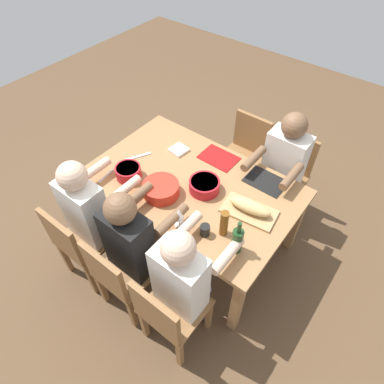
% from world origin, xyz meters
% --- Properties ---
extents(ground_plane, '(8.00, 8.00, 0.00)m').
position_xyz_m(ground_plane, '(0.00, 0.00, 0.00)').
color(ground_plane, brown).
extents(dining_table, '(1.67, 1.07, 0.74)m').
position_xyz_m(dining_table, '(0.00, 0.00, 0.66)').
color(dining_table, '#9E7044').
rests_on(dining_table, ground_plane).
extents(chair_near_left, '(0.40, 0.40, 0.85)m').
position_xyz_m(chair_near_left, '(-0.46, -0.86, 0.48)').
color(chair_near_left, olive).
rests_on(chair_near_left, ground_plane).
extents(diner_near_left, '(0.41, 0.53, 1.20)m').
position_xyz_m(diner_near_left, '(-0.46, -0.67, 0.70)').
color(diner_near_left, '#2D2D38').
rests_on(diner_near_left, ground_plane).
extents(chair_far_right, '(0.40, 0.40, 0.85)m').
position_xyz_m(chair_far_right, '(0.46, 0.86, 0.48)').
color(chair_far_right, olive).
rests_on(chair_far_right, ground_plane).
extents(diner_far_right, '(0.41, 0.53, 1.20)m').
position_xyz_m(diner_far_right, '(0.46, 0.67, 0.70)').
color(diner_far_right, '#2D2D38').
rests_on(diner_far_right, ground_plane).
extents(chair_near_center, '(0.40, 0.40, 0.85)m').
position_xyz_m(chair_near_center, '(0.00, -0.86, 0.48)').
color(chair_near_center, olive).
rests_on(chair_near_center, ground_plane).
extents(chair_far_center, '(0.40, 0.40, 0.85)m').
position_xyz_m(chair_far_center, '(0.00, 0.86, 0.48)').
color(chair_far_center, olive).
rests_on(chair_far_center, ground_plane).
extents(diner_far_center, '(0.41, 0.53, 1.20)m').
position_xyz_m(diner_far_center, '(-0.00, 0.67, 0.70)').
color(diner_far_center, '#2D2D38').
rests_on(diner_far_center, ground_plane).
extents(chair_far_left, '(0.40, 0.40, 0.85)m').
position_xyz_m(chair_far_left, '(-0.46, 0.86, 0.48)').
color(chair_far_left, olive).
rests_on(chair_far_left, ground_plane).
extents(diner_far_left, '(0.41, 0.53, 1.20)m').
position_xyz_m(diner_far_left, '(-0.46, 0.67, 0.70)').
color(diner_far_left, '#2D2D38').
rests_on(diner_far_left, ground_plane).
extents(serving_bowl_pasta, '(0.24, 0.24, 0.09)m').
position_xyz_m(serving_bowl_pasta, '(-0.12, -0.00, 0.79)').
color(serving_bowl_pasta, '#B21923').
rests_on(serving_bowl_pasta, dining_table).
extents(serving_bowl_salad, '(0.28, 0.28, 0.10)m').
position_xyz_m(serving_bowl_salad, '(0.12, 0.24, 0.80)').
color(serving_bowl_salad, red).
rests_on(serving_bowl_salad, dining_table).
extents(serving_bowl_greens, '(0.21, 0.21, 0.10)m').
position_xyz_m(serving_bowl_greens, '(0.45, 0.26, 0.80)').
color(serving_bowl_greens, '#B21923').
rests_on(serving_bowl_greens, dining_table).
extents(cutting_board, '(0.43, 0.27, 0.02)m').
position_xyz_m(cutting_board, '(-0.52, -0.02, 0.75)').
color(cutting_board, tan).
rests_on(cutting_board, dining_table).
extents(bread_loaf, '(0.33, 0.15, 0.09)m').
position_xyz_m(bread_loaf, '(-0.52, -0.02, 0.81)').
color(bread_loaf, tan).
rests_on(bread_loaf, cutting_board).
extents(wine_bottle, '(0.08, 0.08, 0.29)m').
position_xyz_m(wine_bottle, '(-0.62, 0.31, 0.85)').
color(wine_bottle, '#193819').
rests_on(wine_bottle, dining_table).
extents(beer_bottle, '(0.06, 0.06, 0.22)m').
position_xyz_m(beer_bottle, '(-0.47, 0.25, 0.85)').
color(beer_bottle, brown).
rests_on(beer_bottle, dining_table).
extents(wine_glass, '(0.08, 0.08, 0.17)m').
position_xyz_m(wine_glass, '(-0.19, 0.39, 0.86)').
color(wine_glass, silver).
rests_on(wine_glass, dining_table).
extents(placemat_near_left, '(0.32, 0.23, 0.01)m').
position_xyz_m(placemat_near_left, '(-0.46, -0.38, 0.74)').
color(placemat_near_left, black).
rests_on(placemat_near_left, dining_table).
extents(fork_far_right, '(0.04, 0.17, 0.01)m').
position_xyz_m(fork_far_right, '(0.60, 0.38, 0.74)').
color(fork_far_right, silver).
rests_on(fork_far_right, dining_table).
extents(placemat_near_center, '(0.32, 0.23, 0.01)m').
position_xyz_m(placemat_near_center, '(0.00, -0.38, 0.74)').
color(placemat_near_center, maroon).
rests_on(placemat_near_center, dining_table).
extents(cup_far_left, '(0.07, 0.07, 0.09)m').
position_xyz_m(cup_far_left, '(-0.38, 0.34, 0.78)').
color(cup_far_left, black).
rests_on(cup_far_left, dining_table).
extents(carving_knife, '(0.13, 0.21, 0.01)m').
position_xyz_m(carving_knife, '(0.56, 0.04, 0.74)').
color(carving_knife, silver).
rests_on(carving_knife, dining_table).
extents(napkin_stack, '(0.16, 0.16, 0.02)m').
position_xyz_m(napkin_stack, '(0.33, -0.24, 0.75)').
color(napkin_stack, white).
rests_on(napkin_stack, dining_table).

